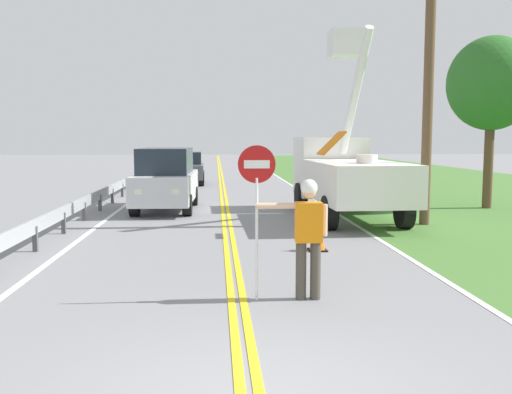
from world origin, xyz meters
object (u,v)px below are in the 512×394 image
(traffic_cone_lead, at_px, (318,235))
(traffic_cone_mid, at_px, (307,217))
(oncoming_suv_nearest, at_px, (166,179))
(utility_pole_near, at_px, (429,64))
(stop_sign_paddle, at_px, (257,187))
(roadside_tree_verge, at_px, (492,84))
(flagger_worker, at_px, (308,231))
(utility_bucket_truck, at_px, (344,171))
(oncoming_sedan_second, at_px, (186,168))

(traffic_cone_lead, relative_size, traffic_cone_mid, 1.00)
(oncoming_suv_nearest, height_order, utility_pole_near, utility_pole_near)
(stop_sign_paddle, bearing_deg, utility_pole_near, 53.53)
(oncoming_suv_nearest, distance_m, roadside_tree_verge, 11.58)
(traffic_cone_lead, bearing_deg, roadside_tree_verge, 44.08)
(flagger_worker, height_order, utility_bucket_truck, utility_bucket_truck)
(oncoming_sedan_second, bearing_deg, traffic_cone_lead, -78.27)
(oncoming_suv_nearest, relative_size, utility_pole_near, 0.54)
(oncoming_sedan_second, distance_m, utility_pole_near, 16.88)
(stop_sign_paddle, height_order, oncoming_suv_nearest, stop_sign_paddle)
(flagger_worker, xyz_separation_m, utility_bucket_truck, (2.59, 8.98, 0.38))
(traffic_cone_mid, bearing_deg, utility_bucket_truck, 57.52)
(flagger_worker, bearing_deg, oncoming_sedan_second, 97.70)
(oncoming_sedan_second, distance_m, traffic_cone_mid, 15.83)
(flagger_worker, distance_m, stop_sign_paddle, 1.02)
(stop_sign_paddle, xyz_separation_m, roadside_tree_verge, (8.84, 10.67, 2.56))
(stop_sign_paddle, relative_size, roadside_tree_verge, 0.39)
(utility_pole_near, bearing_deg, utility_bucket_truck, 136.56)
(stop_sign_paddle, distance_m, traffic_cone_mid, 6.92)
(flagger_worker, xyz_separation_m, oncoming_suv_nearest, (-3.05, 10.85, 0.01))
(flagger_worker, distance_m, traffic_cone_mid, 6.67)
(utility_pole_near, distance_m, traffic_cone_mid, 5.43)
(flagger_worker, distance_m, oncoming_suv_nearest, 11.27)
(utility_pole_near, height_order, roadside_tree_verge, utility_pole_near)
(stop_sign_paddle, distance_m, utility_bucket_truck, 9.57)
(utility_pole_near, xyz_separation_m, roadside_tree_verge, (3.56, 3.53, -0.20))
(stop_sign_paddle, height_order, utility_pole_near, utility_pole_near)
(flagger_worker, xyz_separation_m, oncoming_sedan_second, (-2.95, 21.86, -0.21))
(traffic_cone_mid, xyz_separation_m, roadside_tree_verge, (7.03, 4.14, 3.93))
(flagger_worker, relative_size, utility_pole_near, 0.21)
(oncoming_suv_nearest, height_order, traffic_cone_lead, oncoming_suv_nearest)
(stop_sign_paddle, distance_m, roadside_tree_verge, 14.09)
(stop_sign_paddle, distance_m, oncoming_suv_nearest, 11.09)
(oncoming_suv_nearest, bearing_deg, oncoming_sedan_second, 89.50)
(traffic_cone_lead, xyz_separation_m, roadside_tree_verge, (7.25, 7.02, 3.93))
(oncoming_suv_nearest, relative_size, traffic_cone_lead, 6.65)
(flagger_worker, xyz_separation_m, traffic_cone_lead, (0.82, 3.67, -0.71))
(oncoming_sedan_second, xyz_separation_m, utility_pole_near, (7.47, -14.70, 3.64))
(traffic_cone_lead, height_order, traffic_cone_mid, same)
(traffic_cone_lead, distance_m, roadside_tree_verge, 10.83)
(flagger_worker, xyz_separation_m, roadside_tree_verge, (8.07, 10.69, 3.22))
(flagger_worker, distance_m, roadside_tree_verge, 13.78)
(stop_sign_paddle, relative_size, oncoming_suv_nearest, 0.50)
(utility_pole_near, bearing_deg, flagger_worker, -122.20)
(utility_pole_near, xyz_separation_m, traffic_cone_mid, (-3.46, -0.61, -4.14))
(oncoming_sedan_second, xyz_separation_m, traffic_cone_mid, (4.00, -15.31, -0.50))
(stop_sign_paddle, xyz_separation_m, traffic_cone_lead, (1.59, 3.65, -1.37))
(roadside_tree_verge, bearing_deg, flagger_worker, -127.05)
(oncoming_sedan_second, relative_size, traffic_cone_mid, 5.90)
(oncoming_sedan_second, height_order, roadside_tree_verge, roadside_tree_verge)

